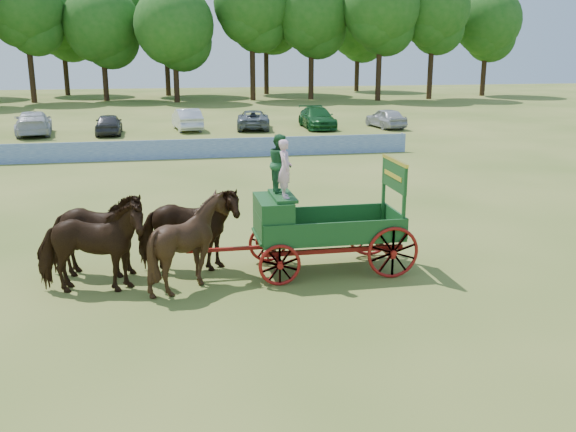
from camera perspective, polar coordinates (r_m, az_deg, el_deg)
The scene contains 9 objects.
ground at distance 17.92m, azimuth -5.21°, elevation -4.44°, with size 160.00×160.00×0.00m, color #978F44.
horse_lead_left at distance 16.31m, azimuth -17.14°, elevation -2.71°, with size 1.26×2.76×2.33m, color #331E0E.
horse_lead_right at distance 17.35m, azimuth -16.78°, elevation -1.63°, with size 1.26×2.76×2.33m, color #331E0E.
horse_wheel_left at distance 16.20m, azimuth -8.68°, elevation -2.31°, with size 1.88×2.12×2.34m, color #331E0E.
horse_wheel_right at distance 17.26m, azimuth -8.84°, elevation -1.26°, with size 1.26×2.76×2.33m, color #331E0E.
farm_dray at distance 16.98m, azimuth 1.21°, elevation 0.24°, with size 6.00×2.00×3.69m.
sponsor_banner at distance 35.26m, azimuth -9.87°, elevation 5.86°, with size 26.00×0.08×1.05m, color #1C409A.
parked_cars at distance 47.21m, azimuth -15.86°, elevation 8.05°, with size 42.90×6.50×1.63m.
treeline at distance 77.10m, azimuth -13.85°, elevation 17.26°, with size 89.55×24.06×15.84m.
Camera 1 is at (-1.59, -16.84, 5.90)m, focal length 40.00 mm.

